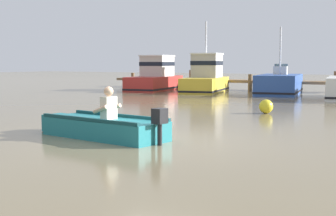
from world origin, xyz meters
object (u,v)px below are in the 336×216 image
(moored_boat_yellow, at_px, (206,78))
(rowboat_with_person, at_px, (102,127))
(moored_boat_blue, at_px, (279,85))
(moored_boat_red, at_px, (156,77))
(mooring_buoy, at_px, (266,106))

(moored_boat_yellow, bearing_deg, rowboat_with_person, -72.75)
(moored_boat_blue, bearing_deg, moored_boat_red, 179.58)
(rowboat_with_person, xyz_separation_m, moored_boat_red, (-8.72, 16.90, 0.55))
(rowboat_with_person, bearing_deg, moored_boat_blue, 92.95)
(rowboat_with_person, distance_m, moored_boat_blue, 16.87)
(moored_boat_red, height_order, moored_boat_yellow, moored_boat_yellow)
(moored_boat_blue, relative_size, mooring_buoy, 10.44)
(moored_boat_yellow, height_order, mooring_buoy, moored_boat_yellow)
(moored_boat_red, bearing_deg, moored_boat_yellow, -2.73)
(moored_boat_red, distance_m, moored_boat_yellow, 3.53)
(rowboat_with_person, relative_size, moored_boat_yellow, 0.74)
(moored_boat_red, relative_size, moored_boat_blue, 1.07)
(moored_boat_yellow, bearing_deg, moored_boat_blue, 1.46)
(moored_boat_red, xyz_separation_m, mooring_buoy, (10.35, -9.93, -0.56))
(moored_boat_red, bearing_deg, mooring_buoy, -43.80)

